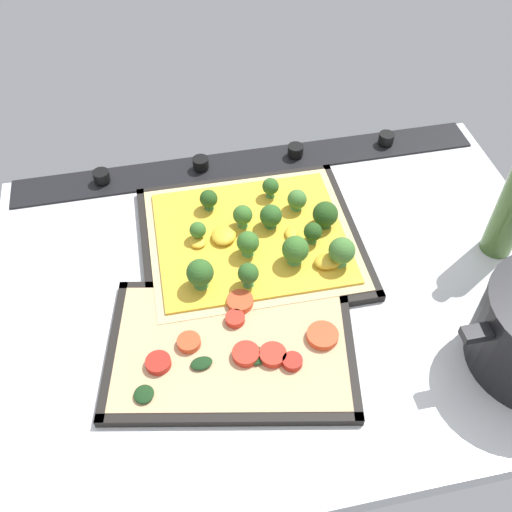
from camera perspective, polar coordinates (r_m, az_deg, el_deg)
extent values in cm
cube|color=silver|center=(87.51, 2.96, -3.57)|extent=(85.56, 63.98, 3.00)
cube|color=black|center=(105.54, -0.72, 9.14)|extent=(82.13, 7.00, 0.80)
cylinder|color=black|center=(111.41, 12.59, 11.16)|extent=(2.80, 2.80, 1.80)
cylinder|color=black|center=(106.31, 3.87, 10.26)|extent=(2.80, 2.80, 1.80)
cylinder|color=black|center=(103.81, -5.42, 9.04)|extent=(2.80, 2.80, 1.80)
cylinder|color=black|center=(104.10, -14.84, 7.55)|extent=(2.80, 2.80, 1.80)
cube|color=black|center=(91.50, -0.49, 1.29)|extent=(33.93, 29.93, 0.50)
cube|color=black|center=(101.23, -2.01, 7.25)|extent=(33.62, 1.57, 1.30)
cube|color=black|center=(82.42, 1.38, -5.67)|extent=(33.62, 1.57, 1.30)
cube|color=black|center=(94.58, 9.21, 2.83)|extent=(1.53, 29.57, 1.30)
cube|color=black|center=(90.65, -10.60, -0.02)|extent=(1.53, 29.57, 1.30)
cube|color=#D3B77F|center=(90.95, -0.49, 1.61)|extent=(31.51, 27.51, 1.00)
cube|color=gold|center=(90.44, -0.49, 1.91)|extent=(28.98, 24.76, 0.40)
cone|color=#4D8B3F|center=(83.20, -0.69, -2.71)|extent=(1.65, 1.65, 1.40)
sphere|color=#2D5B23|center=(81.78, -0.70, -1.91)|extent=(3.00, 3.00, 3.00)
cone|color=#427635|center=(94.51, -4.58, 4.89)|extent=(1.58, 1.58, 1.04)
sphere|color=#264C1C|center=(93.42, -4.64, 5.60)|extent=(2.87, 2.87, 2.87)
cone|color=#5B9F46|center=(86.58, 3.80, -0.24)|extent=(2.19, 2.19, 1.15)
sphere|color=#386B28|center=(85.03, 3.87, 0.67)|extent=(3.98, 3.98, 3.98)
cone|color=#4D8B3F|center=(96.33, 1.41, 6.11)|extent=(1.50, 1.50, 1.10)
sphere|color=#2D5B23|center=(95.27, 1.43, 6.81)|extent=(2.73, 2.73, 2.73)
cone|color=#68AD54|center=(94.49, 3.97, 4.84)|extent=(1.71, 1.71, 0.84)
sphere|color=#427533|center=(93.40, 4.02, 5.54)|extent=(3.11, 3.11, 3.11)
cone|color=#68AD54|center=(86.99, 8.22, -0.39)|extent=(2.15, 2.15, 1.30)
sphere|color=#427533|center=(85.42, 8.38, 0.54)|extent=(3.91, 3.91, 3.91)
cone|color=#5B9F46|center=(91.37, -1.29, 3.25)|extent=(1.68, 1.68, 1.25)
sphere|color=#386B28|center=(90.11, -1.31, 4.04)|extent=(3.05, 3.05, 3.05)
cone|color=#4D8B3F|center=(91.47, 1.31, 3.16)|extent=(1.90, 1.90, 0.91)
sphere|color=#2D5B23|center=(90.23, 1.33, 3.94)|extent=(3.46, 3.46, 3.46)
cone|color=#5B9F46|center=(90.01, -5.63, 1.93)|extent=(1.39, 1.39, 0.92)
sphere|color=#386B28|center=(89.00, -5.70, 2.55)|extent=(2.52, 2.52, 2.52)
cone|color=#4D8B3F|center=(83.77, -5.38, -2.54)|extent=(2.14, 2.14, 1.35)
sphere|color=#2D5B23|center=(82.12, -5.48, -1.61)|extent=(3.88, 3.88, 3.88)
cone|color=#5B9F46|center=(87.38, -0.78, 0.52)|extent=(1.85, 1.85, 1.20)
sphere|color=#386B28|center=(86.01, -0.79, 1.34)|extent=(3.36, 3.36, 3.36)
cone|color=#427635|center=(89.55, 5.50, 1.68)|extent=(1.55, 1.55, 1.03)
sphere|color=#264C1C|center=(88.41, 5.57, 2.38)|extent=(2.82, 2.82, 2.82)
cone|color=#427635|center=(92.27, 6.67, 3.24)|extent=(2.18, 2.18, 0.85)
sphere|color=#264C1C|center=(90.92, 6.78, 4.08)|extent=(3.96, 3.96, 3.96)
ellipsoid|color=gold|center=(86.63, 7.03, -0.50)|extent=(4.23, 3.06, 1.46)
ellipsoid|color=gold|center=(89.64, -3.16, 2.04)|extent=(5.13, 5.33, 1.46)
ellipsoid|color=gold|center=(89.29, -5.68, 1.35)|extent=(3.45, 3.45, 0.86)
ellipsoid|color=gold|center=(90.25, 3.49, 2.23)|extent=(2.68, 3.18, 0.97)
cube|color=black|center=(79.71, -2.41, -9.07)|extent=(36.54, 27.90, 0.50)
cube|color=black|center=(85.34, -2.28, -3.05)|extent=(32.47, 7.66, 1.30)
cube|color=black|center=(74.36, -2.59, -15.65)|extent=(32.47, 7.66, 1.30)
cube|color=black|center=(80.34, 9.08, -8.75)|extent=(5.48, 21.66, 1.30)
cube|color=black|center=(81.52, -13.75, -8.74)|extent=(5.48, 21.66, 1.30)
cube|color=tan|center=(79.11, -2.43, -8.80)|extent=(33.71, 25.08, 0.90)
cylinder|color=red|center=(77.28, 1.65, -9.60)|extent=(3.60, 3.60, 1.00)
cylinder|color=#B22319|center=(77.65, -9.50, -10.23)|extent=(3.32, 3.32, 1.00)
cylinder|color=#B22319|center=(76.85, 3.57, -10.24)|extent=(2.65, 2.65, 1.00)
cylinder|color=#D14723|center=(82.14, -1.57, -4.47)|extent=(3.75, 3.75, 1.00)
cylinder|color=#D14723|center=(79.35, 6.50, -7.72)|extent=(4.27, 4.27, 1.00)
cylinder|color=red|center=(80.44, -2.05, -6.14)|extent=(2.69, 2.69, 1.00)
cylinder|color=red|center=(77.32, -0.99, -9.52)|extent=(3.62, 3.62, 1.00)
cylinder|color=#D14723|center=(78.78, -6.56, -8.35)|extent=(3.15, 3.15, 1.00)
ellipsoid|color=#193819|center=(75.84, -10.88, -13.08)|extent=(3.14, 3.21, 0.60)
ellipsoid|color=#193819|center=(77.03, -5.34, -10.36)|extent=(3.09, 2.25, 0.60)
ellipsoid|color=#193819|center=(77.33, -0.10, -9.64)|extent=(3.78, 3.90, 0.60)
cube|color=black|center=(75.03, 20.70, -7.06)|extent=(3.60, 2.00, 1.20)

